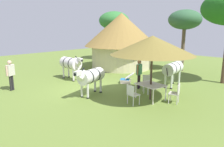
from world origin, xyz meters
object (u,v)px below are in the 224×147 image
Objects in this scene: shade_umbrella at (152,45)px; patio_chair_near_hut at (132,93)px; thatched_hut at (121,38)px; zebra_by_umbrella at (91,76)px; acacia_tree_left_background at (185,20)px; guest_beside_umbrella at (139,71)px; zebra_toward_hut at (173,69)px; patio_dining_table at (151,86)px; standing_watcher at (10,72)px; acacia_tree_right_background at (114,21)px; striped_lounge_chair at (127,79)px; patio_chair_near_lawn at (147,82)px; patio_chair_east_end at (176,92)px; zebra_nearest_camera at (71,63)px.

shade_umbrella reaches higher than patio_chair_near_hut.
thatched_hut is 7.83m from zebra_by_umbrella.
acacia_tree_left_background reaches higher than thatched_hut.
patio_chair_near_hut is 0.56× the size of guest_beside_umbrella.
zebra_by_umbrella is at bearing -122.19° from zebra_toward_hut.
zebra_toward_hut is (-0.38, 2.87, 0.37)m from patio_dining_table.
acacia_tree_left_background reaches higher than standing_watcher.
zebra_toward_hut is 11.23m from acacia_tree_right_background.
zebra_toward_hut is at bearing 111.67° from standing_watcher.
acacia_tree_right_background reaches higher than striped_lounge_chair.
striped_lounge_chair is at bearing 150.29° from shade_umbrella.
standing_watcher reaches higher than zebra_toward_hut.
guest_beside_umbrella is (-1.50, 1.12, 0.31)m from patio_dining_table.
shade_umbrella is at bearing -162.40° from zebra_by_umbrella.
patio_chair_near_lawn reaches higher than patio_dining_table.
shade_umbrella is 7.52m from standing_watcher.
patio_chair_near_hut is at bearing -45.82° from thatched_hut.
acacia_tree_left_background is at bearing 105.16° from patio_dining_table.
acacia_tree_right_background reaches higher than standing_watcher.
zebra_toward_hut reaches higher than zebra_by_umbrella.
patio_chair_near_lawn is 7.43m from acacia_tree_left_background.
shade_umbrella reaches higher than zebra_by_umbrella.
patio_chair_east_end is at bearing 92.49° from standing_watcher.
patio_chair_near_lawn is at bearing -143.03° from striped_lounge_chair.
patio_chair_east_end is (1.31, 1.48, 0.00)m from patio_chair_near_hut.
patio_chair_near_lawn is 0.94× the size of striped_lounge_chair.
standing_watcher is at bearing -1.24° from patio_chair_near_lawn.
patio_dining_table is 1.17m from patio_chair_east_end.
zebra_by_umbrella is 0.43× the size of acacia_tree_right_background.
zebra_toward_hut is at bearing -48.72° from guest_beside_umbrella.
guest_beside_umbrella is (-2.61, 0.79, 0.44)m from patio_chair_east_end.
standing_watcher is 12.87m from acacia_tree_right_background.
acacia_tree_left_background is (3.92, 7.61, 2.78)m from zebra_nearest_camera.
thatched_hut is 8.38m from patio_dining_table.
zebra_nearest_camera is at bearing -177.91° from patio_dining_table.
patio_chair_near_hut is 9.33m from acacia_tree_left_background.
striped_lounge_chair is at bearing 54.56° from guest_beside_umbrella.
patio_chair_near_hut is (6.14, -6.32, -1.94)m from thatched_hut.
standing_watcher reaches higher than patio_dining_table.
patio_chair_near_hut is 0.19× the size of acacia_tree_left_background.
standing_watcher is (-5.47, -4.74, 0.46)m from patio_chair_near_lawn.
thatched_hut is 2.72× the size of zebra_nearest_camera.
standing_watcher is (-6.05, -2.74, 0.46)m from patio_chair_near_hut.
patio_dining_table is 3.16m from striped_lounge_chair.
patio_chair_east_end reaches higher than patio_dining_table.
patio_chair_near_lawn is (-0.78, 0.86, -2.02)m from shade_umbrella.
patio_dining_table is at bearing -39.24° from thatched_hut.
patio_chair_near_lawn is at bearing -139.64° from zebra_by_umbrella.
shade_umbrella is at bearing 94.95° from zebra_nearest_camera.
acacia_tree_left_background is at bearing 132.02° from standing_watcher.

